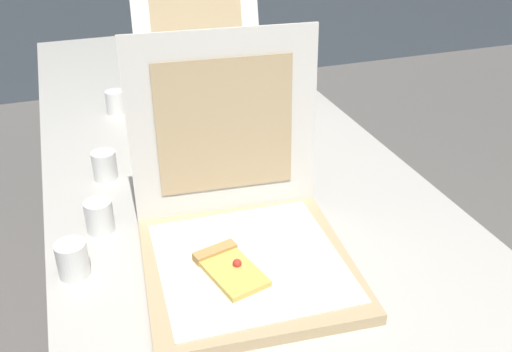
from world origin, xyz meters
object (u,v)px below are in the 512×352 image
Objects in this scene: table at (224,179)px; pizza_box_middle at (207,106)px; pizza_box_front at (242,233)px; cup_white_far at (116,102)px; cup_white_near_center at (99,216)px; cup_white_mid at (105,165)px; cup_white_near_left at (72,259)px.

pizza_box_middle reaches higher than table.
pizza_box_front reaches higher than table.
pizza_box_middle is at bearing -35.83° from cup_white_far.
cup_white_near_center is 1.00× the size of cup_white_far.
cup_white_near_center and cup_white_far have the same top height.
cup_white_near_center is at bearing 148.69° from pizza_box_front.
cup_white_near_center is 0.22m from cup_white_mid.
cup_white_mid is at bearing -136.56° from pizza_box_middle.
pizza_box_middle is 8.12× the size of cup_white_near_center.
table is at bearing -62.83° from cup_white_far.
cup_white_near_center is at bearing -148.49° from table.
cup_white_mid is (-0.21, 0.40, -0.02)m from pizza_box_front.
pizza_box_middle is (0.02, 0.24, 0.10)m from table.
pizza_box_middle is 0.38m from cup_white_mid.
cup_white_near_left is at bearing -102.77° from cup_white_far.
cup_white_far is 0.39m from cup_white_mid.
pizza_box_front reaches higher than cup_white_near_center.
cup_white_mid is at bearing 74.82° from cup_white_near_left.
table is 36.78× the size of cup_white_mid.
pizza_box_middle is 0.29m from cup_white_far.
cup_white_far is (0.17, 0.73, 0.00)m from cup_white_near_left.
cup_white_near_left is (-0.30, 0.05, -0.02)m from pizza_box_front.
cup_white_near_left and cup_white_near_center have the same top height.
pizza_box_middle is 8.12× the size of cup_white_near_left.
cup_white_far is at bearing 77.23° from cup_white_near_left.
pizza_box_middle reaches higher than cup_white_far.
cup_white_mid is at bearing 175.63° from table.
pizza_box_front is 6.36× the size of cup_white_mid.
pizza_box_middle reaches higher than cup_white_near_center.
cup_white_near_center is at bearing -98.75° from cup_white_mid.
cup_white_near_left is 1.00× the size of cup_white_near_center.
table is at bearing 40.49° from cup_white_near_left.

